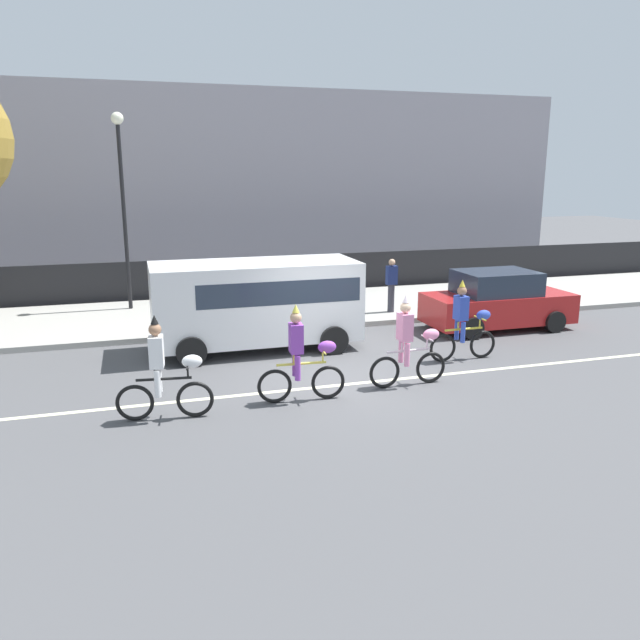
# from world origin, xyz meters

# --- Properties ---
(ground_plane) EXTENTS (80.00, 80.00, 0.00)m
(ground_plane) POSITION_xyz_m (0.00, 0.00, 0.00)
(ground_plane) COLOR #4C4C4F
(road_centre_line) EXTENTS (36.00, 0.14, 0.01)m
(road_centre_line) POSITION_xyz_m (0.00, -0.50, 0.00)
(road_centre_line) COLOR beige
(road_centre_line) RESTS_ON ground
(sidewalk_curb) EXTENTS (60.00, 5.00, 0.15)m
(sidewalk_curb) POSITION_xyz_m (0.00, 6.50, 0.07)
(sidewalk_curb) COLOR #9E9B93
(sidewalk_curb) RESTS_ON ground
(fence_line) EXTENTS (40.00, 0.08, 1.40)m
(fence_line) POSITION_xyz_m (0.00, 9.40, 0.70)
(fence_line) COLOR black
(fence_line) RESTS_ON ground
(building_backdrop) EXTENTS (28.00, 8.00, 7.68)m
(building_backdrop) POSITION_xyz_m (1.00, 18.00, 3.84)
(building_backdrop) COLOR #99939E
(building_backdrop) RESTS_ON ground
(parade_cyclist_zebra) EXTENTS (1.72, 0.51, 1.92)m
(parade_cyclist_zebra) POSITION_xyz_m (-3.74, -1.29, 0.84)
(parade_cyclist_zebra) COLOR black
(parade_cyclist_zebra) RESTS_ON ground
(parade_cyclist_purple) EXTENTS (1.72, 0.50, 1.92)m
(parade_cyclist_purple) POSITION_xyz_m (-1.17, -1.13, 0.84)
(parade_cyclist_purple) COLOR black
(parade_cyclist_purple) RESTS_ON ground
(parade_cyclist_pink) EXTENTS (1.72, 0.50, 1.92)m
(parade_cyclist_pink) POSITION_xyz_m (1.17, -0.90, 0.84)
(parade_cyclist_pink) COLOR black
(parade_cyclist_pink) RESTS_ON ground
(parade_cyclist_cobalt) EXTENTS (1.72, 0.50, 1.92)m
(parade_cyclist_cobalt) POSITION_xyz_m (3.15, 0.37, 0.84)
(parade_cyclist_cobalt) COLOR black
(parade_cyclist_cobalt) RESTS_ON ground
(parked_van_white) EXTENTS (5.00, 2.22, 2.18)m
(parked_van_white) POSITION_xyz_m (-1.24, 2.70, 1.28)
(parked_van_white) COLOR white
(parked_van_white) RESTS_ON ground
(parked_car_red) EXTENTS (4.10, 1.92, 1.64)m
(parked_car_red) POSITION_xyz_m (5.55, 2.78, 0.78)
(parked_car_red) COLOR #AD1E1E
(parked_car_red) RESTS_ON ground
(street_lamp_post) EXTENTS (0.36, 0.36, 5.86)m
(street_lamp_post) POSITION_xyz_m (-4.30, 7.81, 3.99)
(street_lamp_post) COLOR black
(street_lamp_post) RESTS_ON sidewalk_curb
(pedestrian_onlooker) EXTENTS (0.32, 0.20, 1.62)m
(pedestrian_onlooker) POSITION_xyz_m (3.30, 5.01, 1.01)
(pedestrian_onlooker) COLOR #33333D
(pedestrian_onlooker) RESTS_ON sidewalk_curb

